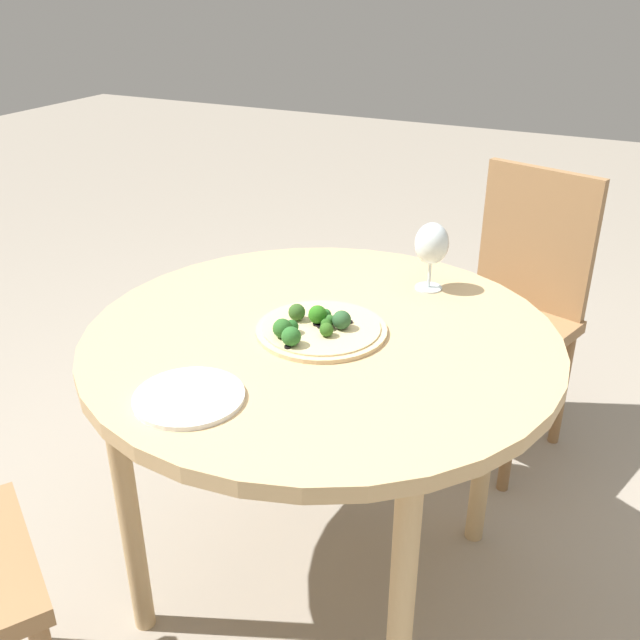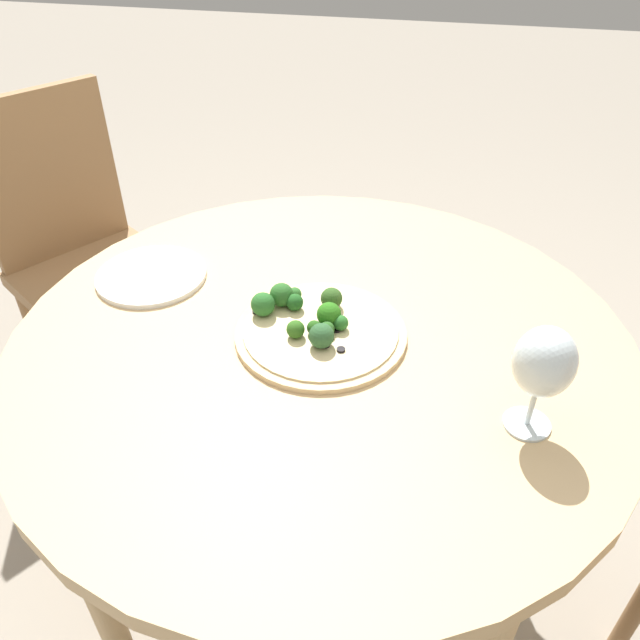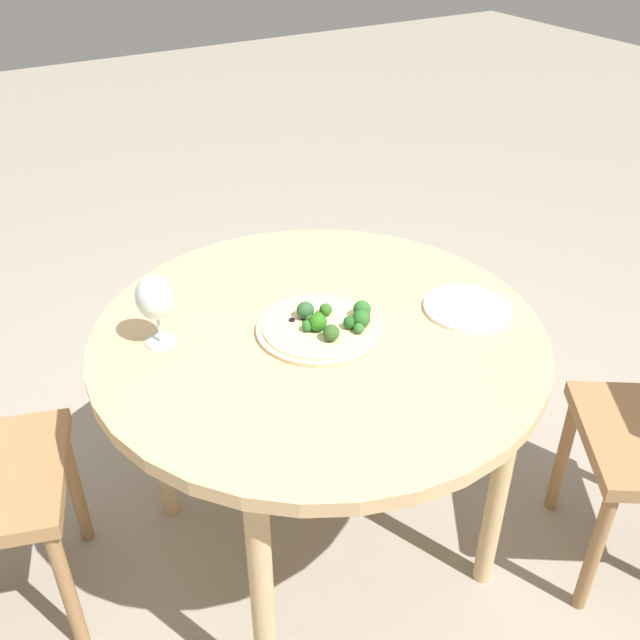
# 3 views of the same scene
# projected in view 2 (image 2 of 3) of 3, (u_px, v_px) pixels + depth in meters

# --- Properties ---
(ground_plane) EXTENTS (12.00, 12.00, 0.00)m
(ground_plane) POSITION_uv_depth(u_px,v_px,m) (321.00, 572.00, 1.51)
(ground_plane) COLOR gray
(dining_table) EXTENTS (1.06, 1.06, 0.74)m
(dining_table) POSITION_uv_depth(u_px,v_px,m) (321.00, 367.00, 1.11)
(dining_table) COLOR tan
(dining_table) RESTS_ON ground_plane
(chair_2) EXTENTS (0.55, 0.55, 0.92)m
(chair_2) POSITION_uv_depth(u_px,v_px,m) (85.00, 253.00, 1.74)
(chair_2) COLOR #997047
(chair_2) RESTS_ON ground_plane
(pizza) EXTENTS (0.29, 0.29, 0.06)m
(pizza) POSITION_uv_depth(u_px,v_px,m) (316.00, 325.00, 1.06)
(pizza) COLOR #DBBC89
(pizza) RESTS_ON dining_table
(wine_glass) EXTENTS (0.08, 0.08, 0.17)m
(wine_glass) POSITION_uv_depth(u_px,v_px,m) (544.00, 364.00, 0.83)
(wine_glass) COLOR silver
(wine_glass) RESTS_ON dining_table
(plate_near) EXTENTS (0.21, 0.21, 0.01)m
(plate_near) POSITION_uv_depth(u_px,v_px,m) (151.00, 275.00, 1.20)
(plate_near) COLOR white
(plate_near) RESTS_ON dining_table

